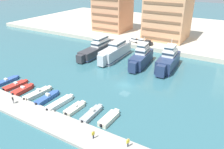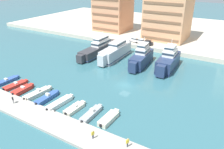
# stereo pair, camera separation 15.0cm
# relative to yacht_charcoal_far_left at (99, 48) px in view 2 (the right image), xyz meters

# --- Properties ---
(ground_plane) EXTENTS (400.00, 400.00, 0.00)m
(ground_plane) POSITION_rel_yacht_charcoal_far_left_xyz_m (19.78, -17.20, -2.16)
(ground_plane) COLOR #336670
(quay_promenade) EXTENTS (180.00, 70.00, 1.61)m
(quay_promenade) POSITION_rel_yacht_charcoal_far_left_xyz_m (19.78, 46.96, -1.35)
(quay_promenade) COLOR beige
(quay_promenade) RESTS_ON ground
(pier_dock) EXTENTS (120.00, 5.64, 0.56)m
(pier_dock) POSITION_rel_yacht_charcoal_far_left_xyz_m (19.78, -38.77, -1.88)
(pier_dock) COLOR #A8A399
(pier_dock) RESTS_ON ground
(yacht_charcoal_far_left) EXTENTS (4.30, 22.64, 7.78)m
(yacht_charcoal_far_left) POSITION_rel_yacht_charcoal_far_left_xyz_m (0.00, 0.00, 0.00)
(yacht_charcoal_far_left) COLOR #333338
(yacht_charcoal_far_left) RESTS_ON ground
(yacht_silver_left) EXTENTS (4.51, 18.93, 7.53)m
(yacht_silver_left) POSITION_rel_yacht_charcoal_far_left_xyz_m (7.49, -1.09, 0.24)
(yacht_silver_left) COLOR silver
(yacht_silver_left) RESTS_ON ground
(yacht_navy_mid_left) EXTENTS (5.21, 16.14, 8.64)m
(yacht_navy_mid_left) POSITION_rel_yacht_charcoal_far_left_xyz_m (17.57, -1.92, 0.34)
(yacht_navy_mid_left) COLOR navy
(yacht_navy_mid_left) RESTS_ON ground
(yacht_navy_center_left) EXTENTS (5.17, 16.50, 8.89)m
(yacht_navy_center_left) POSITION_rel_yacht_charcoal_far_left_xyz_m (25.83, -0.35, 0.45)
(yacht_navy_center_left) COLOR navy
(yacht_navy_center_left) RESTS_ON ground
(motorboat_blue_far_left) EXTENTS (2.15, 8.15, 1.23)m
(motorboat_blue_far_left) POSITION_rel_yacht_charcoal_far_left_xyz_m (-8.56, -32.59, -1.72)
(motorboat_blue_far_left) COLOR #33569E
(motorboat_blue_far_left) RESTS_ON ground
(motorboat_red_left) EXTENTS (2.55, 6.94, 1.18)m
(motorboat_red_left) POSITION_rel_yacht_charcoal_far_left_xyz_m (-4.51, -32.47, -1.76)
(motorboat_red_left) COLOR red
(motorboat_red_left) RESTS_ON ground
(motorboat_red_mid_left) EXTENTS (2.14, 6.24, 1.36)m
(motorboat_red_mid_left) POSITION_rel_yacht_charcoal_far_left_xyz_m (-0.67, -33.25, -1.65)
(motorboat_red_mid_left) COLOR red
(motorboat_red_mid_left) RESTS_ON ground
(motorboat_cream_center_left) EXTENTS (2.53, 7.90, 1.52)m
(motorboat_cream_center_left) POSITION_rel_yacht_charcoal_far_left_xyz_m (3.91, -32.53, -1.67)
(motorboat_cream_center_left) COLOR beige
(motorboat_cream_center_left) RESTS_ON ground
(motorboat_blue_center) EXTENTS (1.76, 7.11, 1.56)m
(motorboat_blue_center) POSITION_rel_yacht_charcoal_far_left_xyz_m (7.51, -32.94, -1.64)
(motorboat_blue_center) COLOR #33569E
(motorboat_blue_center) RESTS_ON ground
(motorboat_white_center_right) EXTENTS (2.22, 7.73, 0.97)m
(motorboat_white_center_right) POSITION_rel_yacht_charcoal_far_left_xyz_m (11.54, -33.00, -1.68)
(motorboat_white_center_right) COLOR white
(motorboat_white_center_right) RESTS_ON ground
(motorboat_cream_mid_right) EXTENTS (2.22, 6.03, 1.26)m
(motorboat_cream_mid_right) POSITION_rel_yacht_charcoal_far_left_xyz_m (15.74, -32.88, -1.73)
(motorboat_cream_mid_right) COLOR beige
(motorboat_cream_mid_right) RESTS_ON ground
(motorboat_grey_right) EXTENTS (1.78, 7.12, 1.53)m
(motorboat_grey_right) POSITION_rel_yacht_charcoal_far_left_xyz_m (20.12, -32.75, -1.67)
(motorboat_grey_right) COLOR #9EA3A8
(motorboat_grey_right) RESTS_ON ground
(motorboat_cream_far_right) EXTENTS (2.07, 6.35, 1.03)m
(motorboat_cream_far_right) POSITION_rel_yacht_charcoal_far_left_xyz_m (24.09, -32.29, -1.65)
(motorboat_cream_far_right) COLOR beige
(motorboat_cream_far_right) RESTS_ON ground
(car_white_far_left) EXTENTS (4.19, 2.10, 1.80)m
(car_white_far_left) POSITION_rel_yacht_charcoal_far_left_xyz_m (6.82, 15.10, 0.43)
(car_white_far_left) COLOR white
(car_white_far_left) RESTS_ON quay_promenade
(car_white_left) EXTENTS (4.12, 1.95, 1.80)m
(car_white_left) POSITION_rel_yacht_charcoal_far_left_xyz_m (9.87, 14.90, 0.43)
(car_white_left) COLOR white
(car_white_left) RESTS_ON quay_promenade
(car_black_mid_left) EXTENTS (4.11, 1.94, 1.80)m
(car_black_mid_left) POSITION_rel_yacht_charcoal_far_left_xyz_m (13.04, 14.48, 0.43)
(car_black_mid_left) COLOR black
(car_black_mid_left) RESTS_ON quay_promenade
(apartment_block_far_left) EXTENTS (15.18, 14.99, 22.14)m
(apartment_block_far_left) POSITION_rel_yacht_charcoal_far_left_xyz_m (-11.20, 28.99, 9.59)
(apartment_block_far_left) COLOR tan
(apartment_block_far_left) RESTS_ON quay_promenade
(apartment_block_left) EXTENTS (16.69, 16.86, 22.56)m
(apartment_block_left) POSITION_rel_yacht_charcoal_far_left_xyz_m (16.05, 27.31, 9.79)
(apartment_block_left) COLOR tan
(apartment_block_left) RESTS_ON quay_promenade
(pedestrian_near_edge) EXTENTS (0.65, 0.38, 1.76)m
(pedestrian_near_edge) POSITION_rel_yacht_charcoal_far_left_xyz_m (2.87, -38.51, -0.55)
(pedestrian_near_edge) COLOR #4C515B
(pedestrian_near_edge) RESTS_ON pier_dock
(pedestrian_mid_deck) EXTENTS (0.37, 0.62, 1.68)m
(pedestrian_mid_deck) POSITION_rel_yacht_charcoal_far_left_xyz_m (24.76, -38.74, -0.60)
(pedestrian_mid_deck) COLOR #282D3D
(pedestrian_mid_deck) RESTS_ON pier_dock
(pedestrian_far_side) EXTENTS (0.40, 0.64, 1.76)m
(pedestrian_far_side) POSITION_rel_yacht_charcoal_far_left_xyz_m (30.89, -37.47, -0.55)
(pedestrian_far_side) COLOR #4C515B
(pedestrian_far_side) RESTS_ON pier_dock
(bollard_west) EXTENTS (0.20, 0.20, 0.61)m
(bollard_west) POSITION_rel_yacht_charcoal_far_left_xyz_m (4.34, -36.20, -1.27)
(bollard_west) COLOR #2D2D33
(bollard_west) RESTS_ON pier_dock
(bollard_west_mid) EXTENTS (0.20, 0.20, 0.61)m
(bollard_west_mid) POSITION_rel_yacht_charcoal_far_left_xyz_m (13.11, -36.20, -1.27)
(bollard_west_mid) COLOR #2D2D33
(bollard_west_mid) RESTS_ON pier_dock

